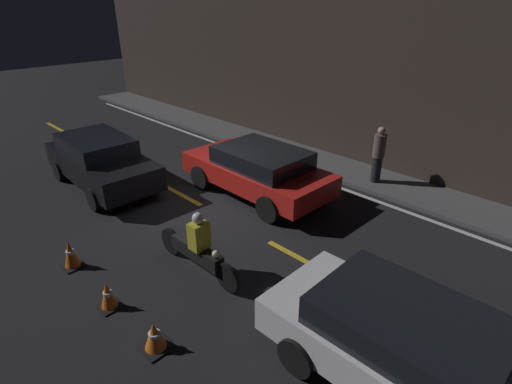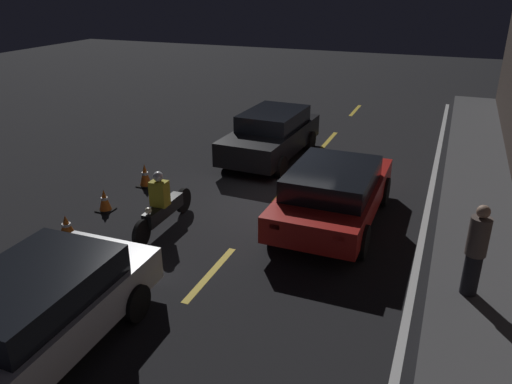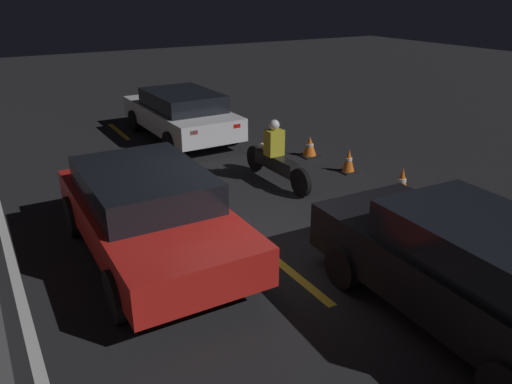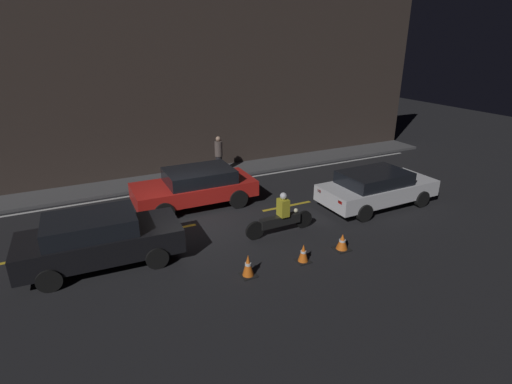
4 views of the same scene
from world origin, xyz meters
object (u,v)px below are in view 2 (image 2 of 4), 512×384
object	(u,v)px
motorcycle	(163,206)
taxi_red	(334,192)
traffic_cone_far	(67,227)
traffic_cone_near	(145,175)
sedan_white	(28,317)
traffic_cone_mid	(105,200)
pedestrian	(476,250)
van_black	(271,134)

from	to	relation	value
motorcycle	taxi_red	bearing A→B (deg)	115.07
traffic_cone_far	traffic_cone_near	bearing A→B (deg)	-179.11
sedan_white	motorcycle	bearing A→B (deg)	-175.37
traffic_cone_mid	traffic_cone_far	xyz separation A→B (m)	(1.38, 0.08, -0.02)
sedan_white	pedestrian	world-z (taller)	pedestrian
van_black	pedestrian	xyz separation A→B (m)	(5.62, 5.64, 0.19)
traffic_cone_mid	taxi_red	bearing A→B (deg)	105.06
motorcycle	traffic_cone_far	size ratio (longest dim) A/B	4.72
traffic_cone_mid	traffic_cone_far	distance (m)	1.39
van_black	sedan_white	xyz separation A→B (m)	(9.49, -0.15, -0.05)
taxi_red	traffic_cone_mid	bearing A→B (deg)	105.47
pedestrian	traffic_cone_far	bearing A→B (deg)	-84.56
sedan_white	motorcycle	world-z (taller)	motorcycle
taxi_red	traffic_cone_mid	distance (m)	5.33
motorcycle	traffic_cone_near	world-z (taller)	motorcycle
traffic_cone_mid	van_black	bearing A→B (deg)	154.79
traffic_cone_mid	traffic_cone_far	world-z (taller)	traffic_cone_mid
van_black	traffic_cone_mid	bearing A→B (deg)	-22.97
traffic_cone_near	pedestrian	size ratio (longest dim) A/B	0.38
traffic_cone_near	sedan_white	bearing A→B (deg)	19.38
taxi_red	motorcycle	world-z (taller)	same
sedan_white	traffic_cone_far	distance (m)	3.80
traffic_cone_far	van_black	bearing A→B (deg)	160.38
traffic_cone_mid	sedan_white	bearing A→B (deg)	26.03
taxi_red	pedestrian	distance (m)	3.50
sedan_white	traffic_cone_far	bearing A→B (deg)	-146.87
traffic_cone_far	motorcycle	bearing A→B (deg)	123.30
motorcycle	traffic_cone_mid	size ratio (longest dim) A/B	4.41
motorcycle	traffic_cone_mid	bearing A→B (deg)	-99.72
van_black	taxi_red	size ratio (longest dim) A/B	0.98
taxi_red	sedan_white	xyz separation A→B (m)	(5.88, -2.93, -0.04)
traffic_cone_near	traffic_cone_mid	size ratio (longest dim) A/B	1.15
traffic_cone_near	pedestrian	bearing A→B (deg)	73.95
sedan_white	motorcycle	xyz separation A→B (m)	(-4.23, -0.42, -0.17)
van_black	traffic_cone_far	world-z (taller)	van_black
taxi_red	motorcycle	xyz separation A→B (m)	(1.65, -3.35, -0.20)
traffic_cone_near	traffic_cone_far	xyz separation A→B (m)	(3.04, 0.05, -0.06)
pedestrian	traffic_cone_near	bearing A→B (deg)	-106.05
traffic_cone_far	sedan_white	bearing A→B (deg)	34.21
van_black	motorcycle	size ratio (longest dim) A/B	1.80
taxi_red	traffic_cone_near	bearing A→B (deg)	87.27
traffic_cone_near	taxi_red	bearing A→B (deg)	86.86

